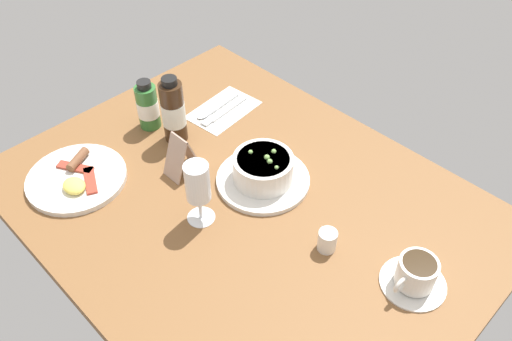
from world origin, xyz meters
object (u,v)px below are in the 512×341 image
at_px(creamer_jug, 327,240).
at_px(menu_card, 181,155).
at_px(coffee_cup, 415,275).
at_px(sauce_bottle_brown, 173,112).
at_px(breakfast_plate, 77,178).
at_px(cutlery_setting, 222,110).
at_px(sauce_bottle_green, 148,106).
at_px(porridge_bowl, 263,171).
at_px(wine_glass, 198,185).

xyz_separation_m(creamer_jug, menu_card, (0.39, 0.06, 0.03)).
bearing_deg(coffee_cup, menu_card, 11.44).
height_order(creamer_jug, menu_card, menu_card).
height_order(sauce_bottle_brown, breakfast_plate, sauce_bottle_brown).
bearing_deg(coffee_cup, cutlery_setting, -9.35).
bearing_deg(sauce_bottle_green, creamer_jug, -178.68).
bearing_deg(porridge_bowl, sauce_bottle_green, 9.48).
height_order(creamer_jug, sauce_bottle_brown, sauce_bottle_brown).
relative_size(porridge_bowl, wine_glass, 1.41).
xyz_separation_m(porridge_bowl, menu_card, (0.16, 0.11, 0.02)).
height_order(porridge_bowl, breakfast_plate, porridge_bowl).
bearing_deg(cutlery_setting, creamer_jug, 162.02).
bearing_deg(menu_card, cutlery_setting, -63.96).
distance_m(sauce_bottle_brown, breakfast_plate, 0.28).
height_order(coffee_cup, sauce_bottle_brown, sauce_bottle_brown).
bearing_deg(breakfast_plate, sauce_bottle_green, -79.54).
relative_size(wine_glass, breakfast_plate, 0.67).
height_order(porridge_bowl, sauce_bottle_brown, sauce_bottle_brown).
xyz_separation_m(sauce_bottle_brown, sauce_bottle_green, (0.09, 0.02, -0.02)).
xyz_separation_m(wine_glass, breakfast_plate, (0.30, 0.13, -0.09)).
bearing_deg(porridge_bowl, coffee_cup, -179.33).
bearing_deg(cutlery_setting, wine_glass, 130.85).
bearing_deg(breakfast_plate, wine_glass, -155.83).
distance_m(sauce_bottle_green, menu_card, 0.21).
xyz_separation_m(creamer_jug, sauce_bottle_green, (0.59, 0.01, 0.04)).
bearing_deg(menu_card, creamer_jug, -170.70).
height_order(porridge_bowl, sauce_bottle_green, sauce_bottle_green).
bearing_deg(wine_glass, porridge_bowl, -95.72).
height_order(cutlery_setting, wine_glass, wine_glass).
distance_m(cutlery_setting, creamer_jug, 0.53).
bearing_deg(wine_glass, coffee_cup, -156.89).
relative_size(creamer_jug, breakfast_plate, 0.23).
bearing_deg(sauce_bottle_brown, creamer_jug, 179.72).
bearing_deg(wine_glass, sauce_bottle_brown, -27.90).
relative_size(coffee_cup, sauce_bottle_brown, 0.72).
height_order(coffee_cup, breakfast_plate, coffee_cup).
bearing_deg(cutlery_setting, sauce_bottle_green, 63.77).
relative_size(breakfast_plate, menu_card, 2.15).
bearing_deg(sauce_bottle_green, sauce_bottle_brown, -169.83).
relative_size(coffee_cup, sauce_bottle_green, 0.95).
relative_size(cutlery_setting, menu_card, 1.85).
bearing_deg(sauce_bottle_brown, menu_card, 148.49).
bearing_deg(wine_glass, cutlery_setting, -49.15).
bearing_deg(sauce_bottle_brown, coffee_cup, -175.89).
relative_size(porridge_bowl, sauce_bottle_brown, 1.20).
xyz_separation_m(porridge_bowl, cutlery_setting, (0.27, -0.12, -0.03)).
relative_size(cutlery_setting, sauce_bottle_brown, 1.10).
bearing_deg(sauce_bottle_green, menu_card, 165.69).
bearing_deg(cutlery_setting, coffee_cup, 170.65).
relative_size(porridge_bowl, cutlery_setting, 1.10).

